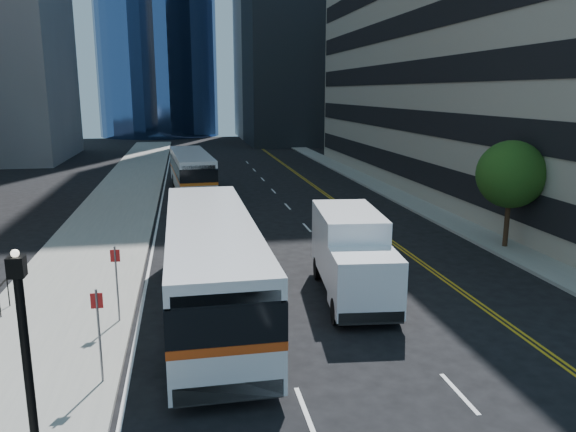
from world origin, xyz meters
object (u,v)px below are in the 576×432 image
object	(u,v)px
bus_rear	(191,171)
street_tree	(511,174)
box_truck	(352,254)
lamp_post	(27,364)
bus_front	(211,262)

from	to	relation	value
bus_rear	street_tree	bearing A→B (deg)	-56.24
bus_rear	box_truck	distance (m)	24.24
lamp_post	bus_front	size ratio (longest dim) A/B	0.35
street_tree	bus_rear	xyz separation A→B (m)	(-14.64, 18.78, -2.02)
lamp_post	bus_front	distance (m)	9.26
bus_front	box_truck	xyz separation A→B (m)	(5.17, 0.70, -0.19)
bus_front	bus_rear	size ratio (longest dim) A/B	1.11
box_truck	lamp_post	bearing A→B (deg)	-128.05
street_tree	lamp_post	distance (m)	22.82
lamp_post	bus_front	xyz separation A→B (m)	(3.64, 8.46, -0.91)
street_tree	bus_front	distance (m)	15.50
lamp_post	box_truck	bearing A→B (deg)	46.10
lamp_post	bus_front	bearing A→B (deg)	66.73
bus_rear	lamp_post	bearing A→B (deg)	-100.03
box_truck	bus_rear	bearing A→B (deg)	108.85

